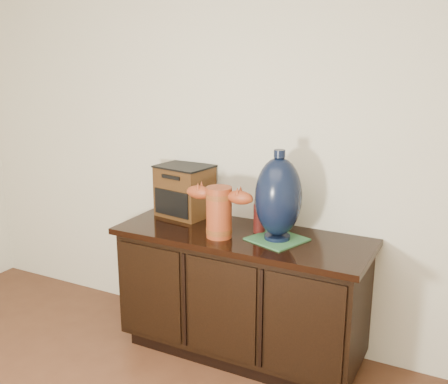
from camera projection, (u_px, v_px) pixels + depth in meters
The scene contains 6 objects.
sideboard at pixel (241, 293), 3.06m from camera, with size 1.46×0.56×0.75m.
terracotta_vessel at pixel (219, 209), 2.87m from camera, with size 0.40×0.15×0.29m.
tv_radio at pixel (185, 191), 3.26m from camera, with size 0.36×0.30×0.32m.
green_mat at pixel (277, 239), 2.86m from camera, with size 0.26×0.26×0.01m, color #2C6338.
lamp_base at pixel (278, 197), 2.80m from camera, with size 0.33×0.33×0.49m.
spray_can at pixel (259, 216), 2.96m from camera, with size 0.07×0.07×0.20m.
Camera 1 is at (1.19, -0.31, 1.75)m, focal length 42.00 mm.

